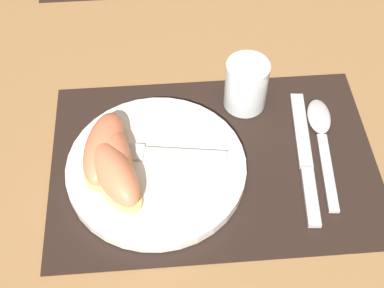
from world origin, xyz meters
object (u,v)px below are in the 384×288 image
at_px(fork, 150,153).
at_px(citrus_wedge_0, 104,149).
at_px(plate, 156,168).
at_px(citrus_wedge_1, 115,160).
at_px(knife, 305,158).
at_px(spoon, 321,130).
at_px(juice_glass, 246,87).
at_px(citrus_wedge_2, 115,174).

relative_size(fork, citrus_wedge_0, 1.42).
height_order(plate, citrus_wedge_1, citrus_wedge_1).
height_order(knife, spoon, spoon).
relative_size(knife, citrus_wedge_0, 1.74).
bearing_deg(knife, juice_glass, 122.19).
distance_m(juice_glass, knife, 0.14).
bearing_deg(citrus_wedge_1, knife, 0.94).
xyz_separation_m(juice_glass, spoon, (0.10, -0.07, -0.03)).
bearing_deg(knife, plate, -178.92).
height_order(juice_glass, citrus_wedge_0, juice_glass).
xyz_separation_m(citrus_wedge_0, citrus_wedge_2, (0.01, -0.04, 0.00)).
bearing_deg(spoon, fork, -172.72).
bearing_deg(spoon, knife, -125.19).
relative_size(spoon, citrus_wedge_0, 1.48).
bearing_deg(citrus_wedge_2, citrus_wedge_0, 108.48).
xyz_separation_m(fork, citrus_wedge_1, (-0.05, -0.02, 0.02)).
distance_m(citrus_wedge_1, citrus_wedge_2, 0.02).
bearing_deg(juice_glass, citrus_wedge_1, -148.71).
distance_m(spoon, citrus_wedge_0, 0.31).
height_order(fork, citrus_wedge_0, citrus_wedge_0).
xyz_separation_m(spoon, citrus_wedge_1, (-0.29, -0.05, 0.03)).
relative_size(juice_glass, spoon, 0.40).
xyz_separation_m(juice_glass, fork, (-0.14, -0.10, -0.02)).
relative_size(plate, citrus_wedge_1, 2.19).
xyz_separation_m(citrus_wedge_0, citrus_wedge_1, (0.01, -0.02, 0.00)).
bearing_deg(citrus_wedge_0, plate, -15.36).
bearing_deg(fork, citrus_wedge_1, -157.78).
distance_m(fork, citrus_wedge_1, 0.05).
relative_size(plate, spoon, 1.26).
height_order(juice_glass, knife, juice_glass).
xyz_separation_m(plate, spoon, (0.24, 0.05, -0.00)).
xyz_separation_m(juice_glass, citrus_wedge_2, (-0.19, -0.14, 0.00)).
height_order(juice_glass, spoon, juice_glass).
bearing_deg(citrus_wedge_1, juice_glass, 31.29).
bearing_deg(citrus_wedge_1, plate, 0.42).
bearing_deg(knife, spoon, 54.81).
relative_size(juice_glass, citrus_wedge_1, 0.71).
bearing_deg(fork, plate, -65.50).
bearing_deg(citrus_wedge_2, plate, 25.28).
relative_size(juice_glass, knife, 0.35).
bearing_deg(citrus_wedge_2, citrus_wedge_1, 92.00).
height_order(plate, fork, fork).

